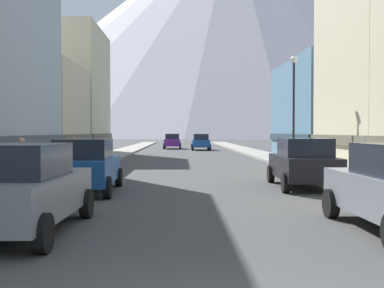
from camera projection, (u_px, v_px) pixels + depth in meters
sidewalk_left at (111, 156)px, 38.95m from camera, size 2.50×100.00×0.15m
sidewalk_right at (265, 155)px, 39.25m from camera, size 2.50×100.00×0.15m
storefront_left_2 at (14, 115)px, 32.06m from camera, size 8.81×8.67×6.52m
storefront_left_3 at (65, 94)px, 41.90m from camera, size 6.80×9.90×10.91m
storefront_right_3 at (348, 112)px, 36.39m from camera, size 9.45×12.82×7.37m
car_left_0 at (21, 188)px, 9.46m from camera, size 2.15×4.44×1.78m
car_left_1 at (85, 165)px, 15.88m from camera, size 2.15×4.44×1.78m
car_right_1 at (303, 163)px, 17.31m from camera, size 2.22×4.47×1.78m
car_driving_0 at (201, 142)px, 52.91m from camera, size 2.06×4.40×1.78m
car_driving_1 at (172, 141)px, 56.87m from camera, size 2.06×4.40×1.78m
potted_plant_0 at (23, 163)px, 19.38m from camera, size 0.74×0.74×1.04m
pedestrian_0 at (22, 163)px, 16.94m from camera, size 0.36×0.36×1.65m
streetlamp_right at (294, 94)px, 25.32m from camera, size 0.36×0.36×5.86m
mountain_backdrop at (232, 28)px, 263.13m from camera, size 278.95×278.95×118.01m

